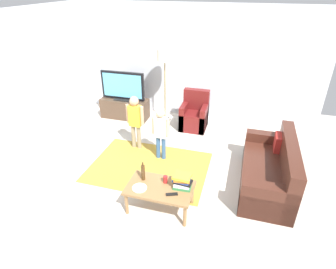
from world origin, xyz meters
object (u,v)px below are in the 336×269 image
(coffee_table, at_px, (160,189))
(tv_remote, at_px, (172,194))
(plate, at_px, (139,188))
(bottle, at_px, (143,172))
(floor_lamp, at_px, (165,59))
(child_center, at_px, (161,129))
(armchair, at_px, (194,116))
(soda_can, at_px, (165,179))
(child_near_tv, at_px, (135,118))
(couch, at_px, (272,172))
(tv_stand, at_px, (125,109))
(book_stack, at_px, (182,181))
(tv, at_px, (123,86))

(coffee_table, relative_size, tv_remote, 5.88)
(plate, bearing_deg, bottle, 95.27)
(bottle, relative_size, tv_remote, 1.86)
(floor_lamp, xyz_separation_m, child_center, (0.43, -1.69, -0.90))
(child_center, bearing_deg, armchair, 76.40)
(armchair, height_order, soda_can, armchair)
(child_near_tv, bearing_deg, armchair, 52.10)
(bottle, bearing_deg, couch, 25.96)
(tv_stand, height_order, bottle, bottle)
(coffee_table, distance_m, soda_can, 0.17)
(book_stack, height_order, plate, book_stack)
(tv_stand, distance_m, armchair, 1.81)
(child_near_tv, bearing_deg, plate, -66.31)
(couch, relative_size, book_stack, 6.17)
(tv, height_order, armchair, tv)
(tv_remote, distance_m, soda_can, 0.30)
(plate, bearing_deg, child_center, 95.13)
(bottle, relative_size, plate, 1.44)
(couch, distance_m, floor_lamp, 3.42)
(tv_stand, height_order, tv, tv)
(coffee_table, xyz_separation_m, book_stack, (0.32, 0.09, 0.16))
(tv_stand, distance_m, bottle, 3.21)
(floor_lamp, height_order, coffee_table, floor_lamp)
(book_stack, bearing_deg, child_near_tv, 132.13)
(tv_stand, height_order, child_center, child_center)
(plate, bearing_deg, armchair, 85.54)
(soda_can, bearing_deg, couch, 30.15)
(bottle, height_order, tv_remote, bottle)
(couch, height_order, floor_lamp, floor_lamp)
(bottle, bearing_deg, tv_stand, 119.32)
(child_center, bearing_deg, soda_can, -69.35)
(coffee_table, bearing_deg, child_center, 107.01)
(couch, distance_m, child_near_tv, 2.76)
(plate, bearing_deg, child_near_tv, 113.69)
(tv, xyz_separation_m, book_stack, (2.18, -2.77, -0.32))
(tv_stand, bearing_deg, coffee_table, -57.13)
(floor_lamp, relative_size, bottle, 5.63)
(armchair, xyz_separation_m, bottle, (-0.25, -2.74, 0.26))
(couch, relative_size, soda_can, 15.00)
(child_near_tv, relative_size, child_center, 1.07)
(tv_stand, relative_size, couch, 0.67)
(book_stack, bearing_deg, soda_can, 174.68)
(couch, distance_m, armchair, 2.47)
(couch, relative_size, armchair, 2.00)
(soda_can, bearing_deg, tv_stand, 124.70)
(tv_stand, xyz_separation_m, coffee_table, (1.86, -2.88, 0.13))
(child_center, bearing_deg, child_near_tv, 158.66)
(armchair, bearing_deg, couch, -46.54)
(tv_remote, height_order, plate, plate)
(soda_can, bearing_deg, tv, 124.90)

